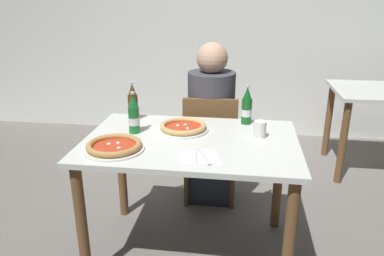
{
  "coord_description": "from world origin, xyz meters",
  "views": [
    {
      "loc": [
        0.27,
        -1.93,
        1.53
      ],
      "look_at": [
        0.0,
        0.05,
        0.8
      ],
      "focal_mm": 34.89,
      "sensor_mm": 36.0,
      "label": 1
    }
  ],
  "objects_px": {
    "pizza_marinara_far": "(114,146)",
    "diner_seated": "(211,128)",
    "beer_bottle_center": "(134,116)",
    "beer_bottle_left": "(247,108)",
    "beer_bottle_right": "(133,104)",
    "chair_behind_table": "(210,143)",
    "dining_table_background": "(379,108)",
    "paper_cup": "(260,129)",
    "napkin_with_cutlery": "(200,157)",
    "pizza_margherita_near": "(183,127)",
    "dining_table_main": "(191,158)"
  },
  "relations": [
    {
      "from": "pizza_margherita_near",
      "to": "paper_cup",
      "type": "distance_m",
      "value": 0.45
    },
    {
      "from": "chair_behind_table",
      "to": "dining_table_main",
      "type": "bearing_deg",
      "value": 82.04
    },
    {
      "from": "dining_table_main",
      "to": "diner_seated",
      "type": "relative_size",
      "value": 0.99
    },
    {
      "from": "beer_bottle_center",
      "to": "diner_seated",
      "type": "bearing_deg",
      "value": 56.12
    },
    {
      "from": "chair_behind_table",
      "to": "dining_table_background",
      "type": "relative_size",
      "value": 1.06
    },
    {
      "from": "pizza_margherita_near",
      "to": "beer_bottle_right",
      "type": "bearing_deg",
      "value": 154.29
    },
    {
      "from": "dining_table_main",
      "to": "paper_cup",
      "type": "xyz_separation_m",
      "value": [
        0.38,
        0.09,
        0.16
      ]
    },
    {
      "from": "chair_behind_table",
      "to": "beer_bottle_center",
      "type": "distance_m",
      "value": 0.77
    },
    {
      "from": "dining_table_main",
      "to": "pizza_margherita_near",
      "type": "distance_m",
      "value": 0.2
    },
    {
      "from": "chair_behind_table",
      "to": "dining_table_background",
      "type": "xyz_separation_m",
      "value": [
        1.4,
        0.74,
        0.11
      ]
    },
    {
      "from": "dining_table_background",
      "to": "pizza_margherita_near",
      "type": "bearing_deg",
      "value": -141.5
    },
    {
      "from": "beer_bottle_right",
      "to": "pizza_margherita_near",
      "type": "bearing_deg",
      "value": -25.71
    },
    {
      "from": "napkin_with_cutlery",
      "to": "beer_bottle_right",
      "type": "bearing_deg",
      "value": 132.78
    },
    {
      "from": "dining_table_background",
      "to": "beer_bottle_right",
      "type": "distance_m",
      "value": 2.16
    },
    {
      "from": "beer_bottle_left",
      "to": "diner_seated",
      "type": "bearing_deg",
      "value": 126.22
    },
    {
      "from": "beer_bottle_right",
      "to": "chair_behind_table",
      "type": "bearing_deg",
      "value": 32.54
    },
    {
      "from": "beer_bottle_left",
      "to": "paper_cup",
      "type": "xyz_separation_m",
      "value": [
        0.08,
        -0.23,
        -0.06
      ]
    },
    {
      "from": "dining_table_background",
      "to": "napkin_with_cutlery",
      "type": "relative_size",
      "value": 3.63
    },
    {
      "from": "beer_bottle_left",
      "to": "beer_bottle_center",
      "type": "height_order",
      "value": "same"
    },
    {
      "from": "dining_table_background",
      "to": "chair_behind_table",
      "type": "bearing_deg",
      "value": -152.24
    },
    {
      "from": "diner_seated",
      "to": "beer_bottle_right",
      "type": "relative_size",
      "value": 4.89
    },
    {
      "from": "diner_seated",
      "to": "pizza_margherita_near",
      "type": "xyz_separation_m",
      "value": [
        -0.12,
        -0.53,
        0.19
      ]
    },
    {
      "from": "diner_seated",
      "to": "beer_bottle_center",
      "type": "xyz_separation_m",
      "value": [
        -0.4,
        -0.6,
        0.27
      ]
    },
    {
      "from": "beer_bottle_center",
      "to": "dining_table_background",
      "type": "bearing_deg",
      "value": 35.44
    },
    {
      "from": "pizza_marinara_far",
      "to": "napkin_with_cutlery",
      "type": "xyz_separation_m",
      "value": [
        0.46,
        -0.03,
        -0.02
      ]
    },
    {
      "from": "pizza_margherita_near",
      "to": "paper_cup",
      "type": "height_order",
      "value": "paper_cup"
    },
    {
      "from": "dining_table_main",
      "to": "diner_seated",
      "type": "distance_m",
      "value": 0.66
    },
    {
      "from": "chair_behind_table",
      "to": "paper_cup",
      "type": "distance_m",
      "value": 0.69
    },
    {
      "from": "beer_bottle_left",
      "to": "paper_cup",
      "type": "height_order",
      "value": "beer_bottle_left"
    },
    {
      "from": "pizza_marinara_far",
      "to": "dining_table_background",
      "type": "bearing_deg",
      "value": 40.2
    },
    {
      "from": "pizza_margherita_near",
      "to": "napkin_with_cutlery",
      "type": "relative_size",
      "value": 1.36
    },
    {
      "from": "pizza_marinara_far",
      "to": "beer_bottle_left",
      "type": "distance_m",
      "value": 0.86
    },
    {
      "from": "pizza_marinara_far",
      "to": "beer_bottle_right",
      "type": "bearing_deg",
      "value": 94.8
    },
    {
      "from": "chair_behind_table",
      "to": "pizza_margherita_near",
      "type": "relative_size",
      "value": 2.83
    },
    {
      "from": "beer_bottle_left",
      "to": "beer_bottle_right",
      "type": "distance_m",
      "value": 0.73
    },
    {
      "from": "dining_table_main",
      "to": "napkin_with_cutlery",
      "type": "xyz_separation_m",
      "value": [
        0.08,
        -0.24,
        0.12
      ]
    },
    {
      "from": "pizza_marinara_far",
      "to": "beer_bottle_left",
      "type": "relative_size",
      "value": 1.27
    },
    {
      "from": "diner_seated",
      "to": "dining_table_background",
      "type": "bearing_deg",
      "value": 26.07
    },
    {
      "from": "dining_table_main",
      "to": "chair_behind_table",
      "type": "relative_size",
      "value": 1.41
    },
    {
      "from": "chair_behind_table",
      "to": "beer_bottle_left",
      "type": "xyz_separation_m",
      "value": [
        0.25,
        -0.29,
        0.37
      ]
    },
    {
      "from": "diner_seated",
      "to": "paper_cup",
      "type": "height_order",
      "value": "diner_seated"
    },
    {
      "from": "dining_table_background",
      "to": "pizza_marinara_far",
      "type": "relative_size",
      "value": 2.54
    },
    {
      "from": "beer_bottle_center",
      "to": "paper_cup",
      "type": "relative_size",
      "value": 2.6
    },
    {
      "from": "beer_bottle_right",
      "to": "beer_bottle_center",
      "type": "bearing_deg",
      "value": -72.65
    },
    {
      "from": "pizza_marinara_far",
      "to": "beer_bottle_left",
      "type": "xyz_separation_m",
      "value": [
        0.68,
        0.52,
        0.08
      ]
    },
    {
      "from": "beer_bottle_center",
      "to": "chair_behind_table",
      "type": "bearing_deg",
      "value": 53.55
    },
    {
      "from": "dining_table_main",
      "to": "beer_bottle_center",
      "type": "distance_m",
      "value": 0.41
    },
    {
      "from": "beer_bottle_left",
      "to": "pizza_marinara_far",
      "type": "bearing_deg",
      "value": -142.66
    },
    {
      "from": "pizza_marinara_far",
      "to": "diner_seated",
      "type": "bearing_deg",
      "value": 63.37
    },
    {
      "from": "dining_table_background",
      "to": "pizza_margherita_near",
      "type": "height_order",
      "value": "pizza_margherita_near"
    }
  ]
}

